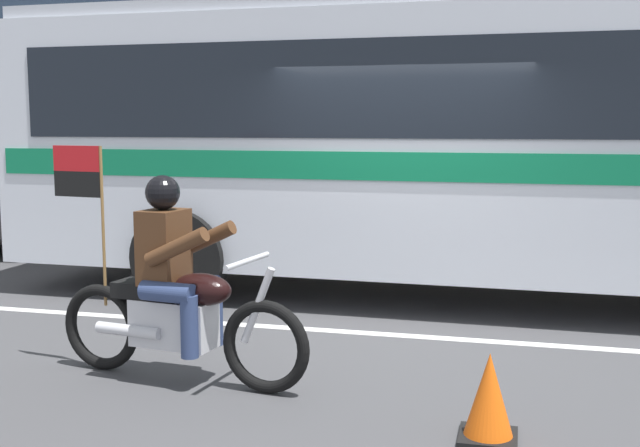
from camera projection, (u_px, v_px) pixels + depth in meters
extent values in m
plane|color=#3D3D3F|center=(397.00, 319.00, 7.87)|extent=(60.00, 60.00, 0.00)
cube|color=#B7B2A8|center=(446.00, 239.00, 12.75)|extent=(28.00, 3.80, 0.15)
cube|color=silver|center=(387.00, 334.00, 7.29)|extent=(26.60, 0.14, 0.01)
cube|color=silver|center=(524.00, 143.00, 8.51)|extent=(11.43, 2.77, 2.70)
cube|color=black|center=(526.00, 92.00, 8.44)|extent=(10.52, 2.79, 0.96)
cube|color=#0F7247|center=(524.00, 162.00, 8.53)|extent=(11.21, 2.79, 0.28)
cube|color=#ADB1BA|center=(529.00, 10.00, 8.33)|extent=(11.20, 2.63, 0.16)
cylinder|color=black|center=(180.00, 258.00, 8.40)|extent=(1.04, 0.30, 1.04)
torus|color=black|center=(266.00, 347.00, 5.68)|extent=(0.70, 0.19, 0.69)
torus|color=black|center=(101.00, 327.00, 6.23)|extent=(0.70, 0.19, 0.69)
cube|color=silver|center=(174.00, 323.00, 5.96)|extent=(0.67, 0.37, 0.36)
ellipsoid|color=black|center=(202.00, 289.00, 5.83)|extent=(0.51, 0.34, 0.24)
cube|color=black|center=(151.00, 290.00, 6.01)|extent=(0.59, 0.34, 0.12)
cylinder|color=silver|center=(258.00, 305.00, 5.67)|extent=(0.28, 0.09, 0.58)
cylinder|color=silver|center=(247.00, 261.00, 5.65)|extent=(0.13, 0.64, 0.04)
cylinder|color=silver|center=(128.00, 330.00, 5.94)|extent=(0.56, 0.17, 0.09)
cube|color=#4C2D19|center=(164.00, 247.00, 5.91)|extent=(0.33, 0.40, 0.56)
sphere|color=black|center=(163.00, 193.00, 5.86)|extent=(0.26, 0.26, 0.26)
cylinder|color=navy|center=(194.00, 283.00, 6.06)|extent=(0.44, 0.21, 0.15)
cylinder|color=navy|center=(214.00, 315.00, 6.03)|extent=(0.13, 0.13, 0.46)
cylinder|color=navy|center=(167.00, 292.00, 5.73)|extent=(0.44, 0.21, 0.15)
cylinder|color=navy|center=(189.00, 327.00, 5.70)|extent=(0.13, 0.13, 0.46)
cylinder|color=#4C2D19|center=(205.00, 240.00, 6.00)|extent=(0.53, 0.18, 0.32)
cylinder|color=#4C2D19|center=(177.00, 247.00, 5.64)|extent=(0.53, 0.18, 0.32)
cylinder|color=olive|center=(103.00, 227.00, 6.11)|extent=(0.02, 0.02, 1.25)
cube|color=red|center=(77.00, 158.00, 6.13)|extent=(0.44, 0.08, 0.20)
cube|color=black|center=(78.00, 184.00, 6.16)|extent=(0.44, 0.08, 0.20)
cone|color=#EA590F|center=(489.00, 396.00, 4.86)|extent=(0.32, 0.32, 0.55)
cube|color=black|center=(488.00, 437.00, 4.89)|extent=(0.36, 0.36, 0.03)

